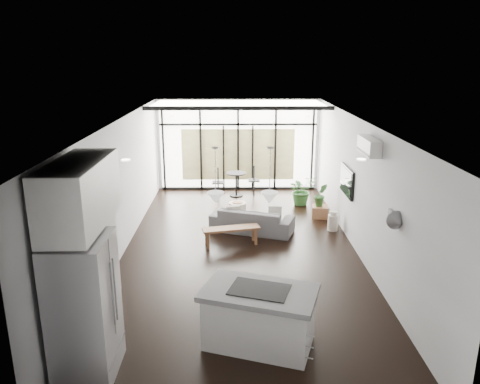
{
  "coord_description": "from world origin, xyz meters",
  "views": [
    {
      "loc": [
        -0.12,
        -9.32,
        4.07
      ],
      "look_at": [
        0.0,
        0.3,
        1.25
      ],
      "focal_mm": 35.0,
      "sensor_mm": 36.0,
      "label": 1
    }
  ],
  "objects_px": {
    "fridge": "(85,308)",
    "console_bench": "(231,236)",
    "pouf": "(237,209)",
    "tv": "(347,181)",
    "milk_can": "(333,221)",
    "sofa": "(252,216)",
    "island": "(259,317)"
  },
  "relations": [
    {
      "from": "sofa",
      "to": "milk_can",
      "type": "distance_m",
      "value": 1.95
    },
    {
      "from": "sofa",
      "to": "milk_can",
      "type": "relative_size",
      "value": 4.0
    },
    {
      "from": "console_bench",
      "to": "milk_can",
      "type": "relative_size",
      "value": 2.6
    },
    {
      "from": "island",
      "to": "tv",
      "type": "height_order",
      "value": "tv"
    },
    {
      "from": "sofa",
      "to": "pouf",
      "type": "relative_size",
      "value": 4.27
    },
    {
      "from": "fridge",
      "to": "milk_can",
      "type": "relative_size",
      "value": 3.89
    },
    {
      "from": "sofa",
      "to": "milk_can",
      "type": "height_order",
      "value": "sofa"
    },
    {
      "from": "sofa",
      "to": "console_bench",
      "type": "height_order",
      "value": "sofa"
    },
    {
      "from": "fridge",
      "to": "console_bench",
      "type": "height_order",
      "value": "fridge"
    },
    {
      "from": "pouf",
      "to": "tv",
      "type": "bearing_deg",
      "value": -28.03
    },
    {
      "from": "console_bench",
      "to": "pouf",
      "type": "distance_m",
      "value": 1.96
    },
    {
      "from": "sofa",
      "to": "pouf",
      "type": "distance_m",
      "value": 1.18
    },
    {
      "from": "island",
      "to": "pouf",
      "type": "xyz_separation_m",
      "value": [
        -0.27,
        5.69,
        -0.26
      ]
    },
    {
      "from": "pouf",
      "to": "tv",
      "type": "relative_size",
      "value": 0.42
    },
    {
      "from": "fridge",
      "to": "pouf",
      "type": "distance_m",
      "value": 6.64
    },
    {
      "from": "console_bench",
      "to": "milk_can",
      "type": "bearing_deg",
      "value": 6.9
    },
    {
      "from": "pouf",
      "to": "console_bench",
      "type": "bearing_deg",
      "value": -94.54
    },
    {
      "from": "pouf",
      "to": "tv",
      "type": "xyz_separation_m",
      "value": [
        2.5,
        -1.33,
        1.12
      ]
    },
    {
      "from": "sofa",
      "to": "fridge",
      "type": "bearing_deg",
      "value": 84.6
    },
    {
      "from": "island",
      "to": "sofa",
      "type": "xyz_separation_m",
      "value": [
        0.07,
        4.59,
        -0.06
      ]
    },
    {
      "from": "pouf",
      "to": "milk_can",
      "type": "bearing_deg",
      "value": -25.39
    },
    {
      "from": "fridge",
      "to": "sofa",
      "type": "xyz_separation_m",
      "value": [
        2.36,
        5.17,
        -0.57
      ]
    },
    {
      "from": "sofa",
      "to": "tv",
      "type": "distance_m",
      "value": 2.36
    },
    {
      "from": "sofa",
      "to": "pouf",
      "type": "xyz_separation_m",
      "value": [
        -0.34,
        1.11,
        -0.2
      ]
    },
    {
      "from": "sofa",
      "to": "tv",
      "type": "xyz_separation_m",
      "value": [
        2.16,
        -0.22,
        0.92
      ]
    },
    {
      "from": "milk_can",
      "to": "sofa",
      "type": "bearing_deg",
      "value": -179.4
    },
    {
      "from": "fridge",
      "to": "pouf",
      "type": "height_order",
      "value": "fridge"
    },
    {
      "from": "console_bench",
      "to": "milk_can",
      "type": "distance_m",
      "value": 2.59
    },
    {
      "from": "sofa",
      "to": "pouf",
      "type": "bearing_deg",
      "value": -53.72
    },
    {
      "from": "fridge",
      "to": "console_bench",
      "type": "distance_m",
      "value": 4.77
    },
    {
      "from": "sofa",
      "to": "tv",
      "type": "relative_size",
      "value": 1.77
    },
    {
      "from": "tv",
      "to": "console_bench",
      "type": "bearing_deg",
      "value": -166.84
    }
  ]
}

